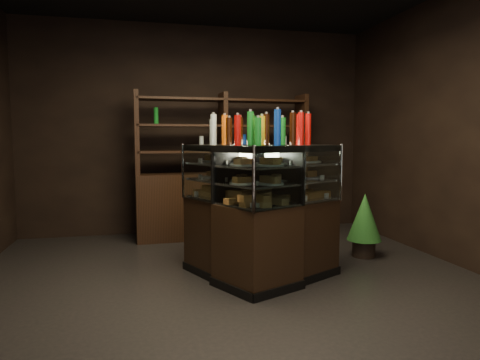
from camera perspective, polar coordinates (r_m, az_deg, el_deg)
name	(u,v)px	position (r m, az deg, el deg)	size (l,w,h in m)	color
ground	(234,286)	(4.11, -0.75, -13.99)	(5.00, 5.00, 0.00)	black
room_shell	(234,75)	(3.92, -0.78, 13.85)	(5.02, 5.02, 3.01)	black
display_case	(259,234)	(4.20, 2.50, -7.22)	(1.55, 1.35, 1.32)	black
food_display	(259,180)	(4.11, 2.53, -0.06)	(1.21, 1.11, 0.41)	#B88B42
bottles_top	(259,130)	(4.10, 2.57, 6.65)	(1.05, 0.97, 0.30)	#147223
potted_conifer	(365,216)	(5.18, 16.28, -4.63)	(0.39, 0.39, 0.84)	black
back_shelving	(223,194)	(5.99, -2.25, -1.85)	(2.40, 0.49, 2.00)	black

